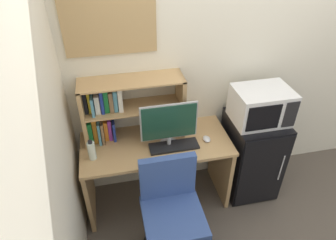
# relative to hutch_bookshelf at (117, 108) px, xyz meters

# --- Properties ---
(wall_back) EXTENTS (6.40, 0.04, 2.60)m
(wall_back) POSITION_rel_hutch_bookshelf_xyz_m (1.60, 0.14, 0.28)
(wall_back) COLOR silver
(wall_back) RESTS_ON ground_plane
(desk) EXTENTS (1.30, 0.58, 0.73)m
(desk) POSITION_rel_hutch_bookshelf_xyz_m (0.30, -0.17, -0.51)
(desk) COLOR tan
(desk) RESTS_ON ground_plane
(hutch_bookshelf) EXTENTS (0.86, 0.27, 0.55)m
(hutch_bookshelf) POSITION_rel_hutch_bookshelf_xyz_m (0.00, 0.00, 0.00)
(hutch_bookshelf) COLOR tan
(hutch_bookshelf) RESTS_ON desk
(monitor) EXTENTS (0.48, 0.17, 0.42)m
(monitor) POSITION_rel_hutch_bookshelf_xyz_m (0.40, -0.23, -0.07)
(monitor) COLOR #B7B7BC
(monitor) RESTS_ON desk
(keyboard) EXTENTS (0.42, 0.14, 0.02)m
(keyboard) POSITION_rel_hutch_bookshelf_xyz_m (0.44, -0.26, -0.29)
(keyboard) COLOR black
(keyboard) RESTS_ON desk
(computer_mouse) EXTENTS (0.06, 0.09, 0.03)m
(computer_mouse) POSITION_rel_hutch_bookshelf_xyz_m (0.74, -0.23, -0.28)
(computer_mouse) COLOR silver
(computer_mouse) RESTS_ON desk
(water_bottle) EXTENTS (0.06, 0.06, 0.18)m
(water_bottle) POSITION_rel_hutch_bookshelf_xyz_m (-0.24, -0.25, -0.21)
(water_bottle) COLOR silver
(water_bottle) RESTS_ON desk
(mini_fridge) EXTENTS (0.48, 0.54, 0.84)m
(mini_fridge) POSITION_rel_hutch_bookshelf_xyz_m (1.24, -0.19, -0.60)
(mini_fridge) COLOR black
(mini_fridge) RESTS_ON ground_plane
(microwave) EXTENTS (0.49, 0.37, 0.31)m
(microwave) POSITION_rel_hutch_bookshelf_xyz_m (1.24, -0.19, -0.03)
(microwave) COLOR silver
(microwave) RESTS_ON mini_fridge
(desk_chair) EXTENTS (0.54, 0.54, 0.89)m
(desk_chair) POSITION_rel_hutch_bookshelf_xyz_m (0.32, -0.70, -0.64)
(desk_chair) COLOR black
(desk_chair) RESTS_ON ground_plane
(wall_corkboard) EXTENTS (0.70, 0.02, 0.52)m
(wall_corkboard) POSITION_rel_hutch_bookshelf_xyz_m (0.02, 0.11, 0.69)
(wall_corkboard) COLOR tan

